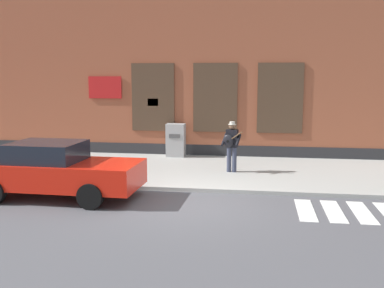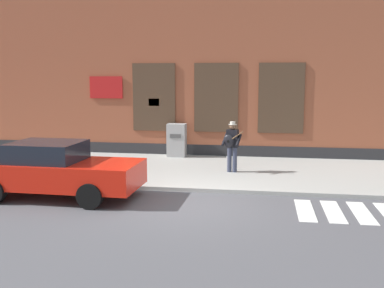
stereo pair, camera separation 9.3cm
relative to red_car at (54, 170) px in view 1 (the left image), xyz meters
name	(u,v)px [view 1 (the left image)]	position (x,y,z in m)	size (l,w,h in m)	color
ground_plane	(188,204)	(3.72, -0.12, -0.77)	(160.00, 160.00, 0.00)	#4C4C51
sidewalk	(207,171)	(3.72, 3.87, -0.71)	(28.00, 5.53, 0.12)	#9E9E99
building_backdrop	(220,45)	(3.72, 8.63, 3.90)	(28.00, 4.06, 9.36)	brown
red_car	(54,170)	(0.00, 0.00, 0.00)	(4.64, 2.06, 1.53)	red
busker	(231,144)	(4.58, 3.53, 0.31)	(0.72, 0.62, 1.70)	#33384C
utility_box	(176,140)	(2.19, 6.19, 0.00)	(0.73, 0.54, 1.31)	#9E9E9E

